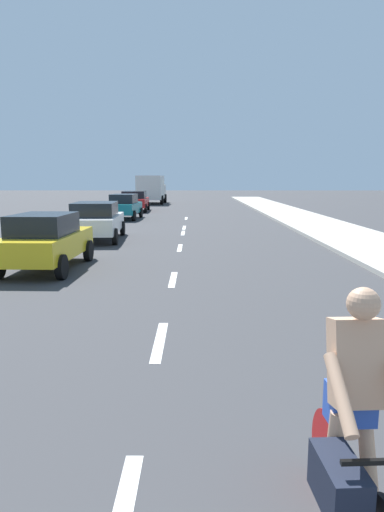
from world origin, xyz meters
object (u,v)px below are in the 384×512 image
(cyclist, at_px, (352,431))
(parked_car_teal, at_px, (124,206))
(parked_car_yellow, at_px, (46,240))
(parked_car_white, at_px, (96,220))
(delivery_truck, at_px, (151,189))
(parked_car_red, at_px, (135,200))

(cyclist, xyz_separation_m, parked_car_teal, (-5.47, 25.86, 0.00))
(parked_car_yellow, height_order, parked_car_white, same)
(parked_car_yellow, distance_m, parked_car_white, 6.22)
(cyclist, xyz_separation_m, delivery_truck, (-5.44, 43.68, 0.67))
(parked_car_white, height_order, parked_car_teal, same)
(parked_car_yellow, xyz_separation_m, parked_car_red, (-0.53, 23.16, 0.01))
(parked_car_yellow, height_order, delivery_truck, delivery_truck)
(parked_car_red, bearing_deg, cyclist, -81.83)
(parked_car_teal, bearing_deg, parked_car_white, -85.67)
(delivery_truck, bearing_deg, parked_car_white, -88.46)
(parked_car_white, bearing_deg, parked_car_red, 88.75)
(parked_car_white, bearing_deg, parked_car_teal, 88.61)
(parked_car_red, bearing_deg, delivery_truck, 86.63)
(parked_car_yellow, relative_size, parked_car_white, 0.88)
(delivery_truck, bearing_deg, parked_car_red, -90.72)
(cyclist, distance_m, delivery_truck, 44.03)
(delivery_truck, bearing_deg, cyclist, -81.98)
(cyclist, height_order, delivery_truck, delivery_truck)
(parked_car_white, relative_size, parked_car_teal, 1.14)
(parked_car_yellow, distance_m, delivery_truck, 33.93)
(delivery_truck, bearing_deg, parked_car_teal, -89.18)
(cyclist, relative_size, parked_car_red, 0.39)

